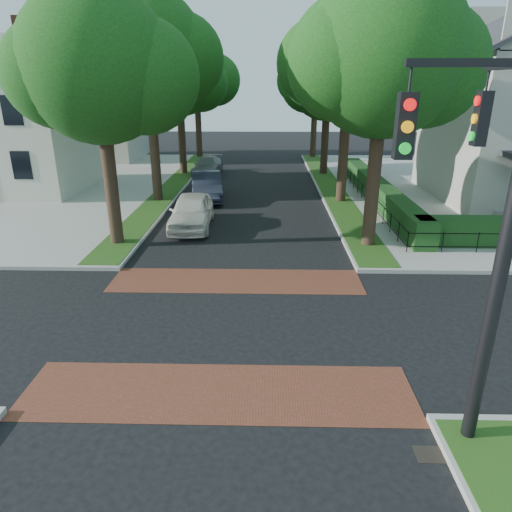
# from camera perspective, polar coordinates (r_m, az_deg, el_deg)

# --- Properties ---
(ground) EXTENTS (120.00, 120.00, 0.00)m
(ground) POSITION_cam_1_polar(r_m,az_deg,el_deg) (13.69, -3.36, -8.50)
(ground) COLOR black
(ground) RESTS_ON ground
(crosswalk_far) EXTENTS (9.00, 2.20, 0.01)m
(crosswalk_far) POSITION_cam_1_polar(r_m,az_deg,el_deg) (16.55, -2.48, -3.10)
(crosswalk_far) COLOR brown
(crosswalk_far) RESTS_ON ground
(crosswalk_near) EXTENTS (9.00, 2.20, 0.01)m
(crosswalk_near) POSITION_cam_1_polar(r_m,az_deg,el_deg) (11.01, -4.73, -16.58)
(crosswalk_near) COLOR brown
(crosswalk_near) RESTS_ON ground
(storm_drain) EXTENTS (0.65, 0.45, 0.01)m
(storm_drain) POSITION_cam_1_polar(r_m,az_deg,el_deg) (10.11, 21.19, -22.14)
(storm_drain) COLOR black
(storm_drain) RESTS_ON ground
(grass_strip_ne) EXTENTS (1.60, 29.80, 0.02)m
(grass_strip_ne) POSITION_cam_1_polar(r_m,az_deg,el_deg) (31.98, 9.22, 8.61)
(grass_strip_ne) COLOR #254313
(grass_strip_ne) RESTS_ON sidewalk_ne
(grass_strip_nw) EXTENTS (1.60, 29.80, 0.02)m
(grass_strip_nw) POSITION_cam_1_polar(r_m,az_deg,el_deg) (32.34, -10.33, 8.68)
(grass_strip_nw) COLOR #254313
(grass_strip_nw) RESTS_ON sidewalk_nw
(tree_right_near) EXTENTS (7.75, 6.67, 10.66)m
(tree_right_near) POSITION_cam_1_polar(r_m,az_deg,el_deg) (19.71, 15.92, 22.72)
(tree_right_near) COLOR black
(tree_right_near) RESTS_ON sidewalk_ne
(tree_right_mid) EXTENTS (8.25, 7.09, 11.22)m
(tree_right_mid) POSITION_cam_1_polar(r_m,az_deg,el_deg) (27.58, 11.78, 22.98)
(tree_right_mid) COLOR black
(tree_right_mid) RESTS_ON sidewalk_ne
(tree_right_far) EXTENTS (7.25, 6.23, 9.74)m
(tree_right_far) POSITION_cam_1_polar(r_m,az_deg,el_deg) (36.42, 9.10, 20.75)
(tree_right_far) COLOR black
(tree_right_far) RESTS_ON sidewalk_ne
(tree_right_back) EXTENTS (7.50, 6.45, 10.20)m
(tree_right_back) POSITION_cam_1_polar(r_m,az_deg,el_deg) (45.38, 7.62, 21.19)
(tree_right_back) COLOR black
(tree_right_back) RESTS_ON sidewalk_ne
(tree_left_near) EXTENTS (7.50, 6.45, 10.20)m
(tree_left_near) POSITION_cam_1_polar(r_m,az_deg,el_deg) (20.22, -18.62, 21.36)
(tree_left_near) COLOR black
(tree_left_near) RESTS_ON sidewalk_nw
(tree_left_mid) EXTENTS (8.00, 6.88, 11.48)m
(tree_left_mid) POSITION_cam_1_polar(r_m,az_deg,el_deg) (27.97, -13.11, 23.58)
(tree_left_mid) COLOR black
(tree_left_mid) RESTS_ON sidewalk_nw
(tree_left_far) EXTENTS (7.00, 6.02, 9.86)m
(tree_left_far) POSITION_cam_1_polar(r_m,az_deg,el_deg) (36.71, -9.43, 21.06)
(tree_left_far) COLOR black
(tree_left_far) RESTS_ON sidewalk_nw
(tree_left_back) EXTENTS (7.75, 6.66, 10.44)m
(tree_left_back) POSITION_cam_1_polar(r_m,az_deg,el_deg) (45.62, -7.28, 21.38)
(tree_left_back) COLOR black
(tree_left_back) RESTS_ON sidewalk_nw
(hedge_main_road) EXTENTS (1.00, 18.00, 1.20)m
(hedge_main_road) POSITION_cam_1_polar(r_m,az_deg,el_deg) (28.34, 15.00, 7.87)
(hedge_main_road) COLOR #153C17
(hedge_main_road) RESTS_ON sidewalk_ne
(fence_main_road) EXTENTS (0.06, 18.00, 0.90)m
(fence_main_road) POSITION_cam_1_polar(r_m,az_deg,el_deg) (28.19, 13.38, 7.64)
(fence_main_road) COLOR black
(fence_main_road) RESTS_ON sidewalk_ne
(house_left_near) EXTENTS (10.00, 9.00, 10.14)m
(house_left_near) POSITION_cam_1_polar(r_m,az_deg,el_deg) (34.23, -28.71, 15.50)
(house_left_near) COLOR beige
(house_left_near) RESTS_ON sidewalk_nw
(house_left_far) EXTENTS (10.00, 9.00, 10.14)m
(house_left_far) POSITION_cam_1_polar(r_m,az_deg,el_deg) (46.96, -20.25, 17.43)
(house_left_far) COLOR #B4B0A2
(house_left_far) RESTS_ON sidewalk_nw
(traffic_signal) EXTENTS (2.17, 2.00, 8.00)m
(traffic_signal) POSITION_cam_1_polar(r_m,az_deg,el_deg) (8.63, 27.62, 5.27)
(traffic_signal) COLOR black
(traffic_signal) RESTS_ON sidewalk_se
(parked_car_front) EXTENTS (2.13, 4.93, 1.66)m
(parked_car_front) POSITION_cam_1_polar(r_m,az_deg,el_deg) (22.77, -8.08, 5.57)
(parked_car_front) COLOR silver
(parked_car_front) RESTS_ON ground
(parked_car_middle) EXTENTS (2.45, 5.20, 1.65)m
(parked_car_middle) POSITION_cam_1_polar(r_m,az_deg,el_deg) (28.51, -6.15, 8.68)
(parked_car_middle) COLOR #232634
(parked_car_middle) RESTS_ON ground
(parked_car_rear) EXTENTS (2.26, 4.86, 1.37)m
(parked_car_rear) POSITION_cam_1_polar(r_m,az_deg,el_deg) (36.65, -6.09, 11.11)
(parked_car_rear) COLOR slate
(parked_car_rear) RESTS_ON ground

